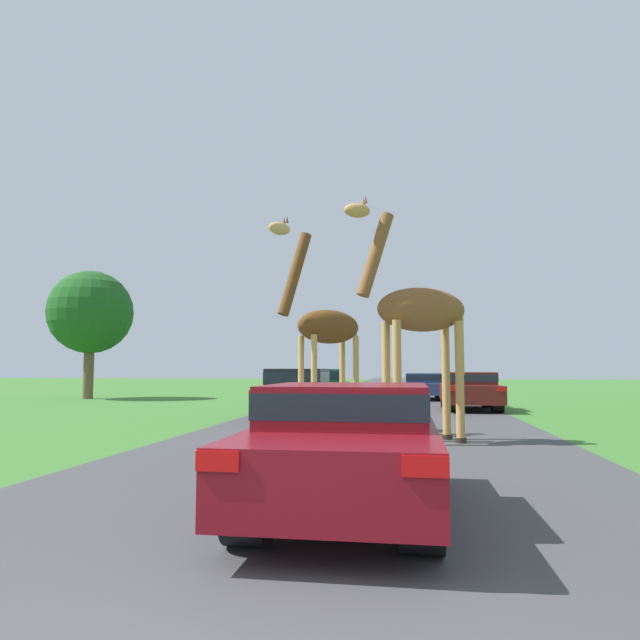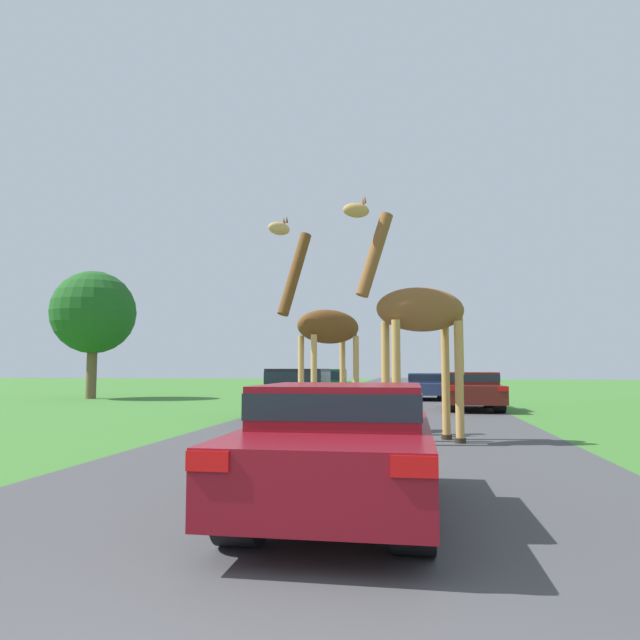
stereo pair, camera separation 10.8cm
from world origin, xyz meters
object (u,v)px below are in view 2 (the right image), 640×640
at_px(car_far_ahead, 325,385).
at_px(giraffe_near_road, 324,327).
at_px(car_queue_left, 426,385).
at_px(giraffe_companion, 417,317).
at_px(car_lead_maroon, 342,442).
at_px(car_verge_right, 299,392).
at_px(car_queue_right, 472,389).
at_px(tree_centre_back, 94,313).

bearing_deg(car_far_ahead, giraffe_near_road, -81.55).
distance_m(giraffe_near_road, car_queue_left, 15.26).
relative_size(giraffe_companion, car_queue_left, 1.28).
height_order(car_lead_maroon, car_verge_right, car_verge_right).
height_order(car_queue_right, tree_centre_back, tree_centre_back).
xyz_separation_m(giraffe_companion, car_queue_left, (0.55, 16.42, -1.89)).
xyz_separation_m(giraffe_near_road, car_queue_left, (2.74, 14.90, -1.81)).
bearing_deg(car_far_ahead, car_queue_left, 44.22).
height_order(giraffe_near_road, tree_centre_back, tree_centre_back).
xyz_separation_m(car_lead_maroon, tree_centre_back, (-15.13, 20.40, 3.57)).
bearing_deg(tree_centre_back, car_verge_right, -36.84).
bearing_deg(car_queue_left, giraffe_near_road, -100.43).
bearing_deg(giraffe_near_road, giraffe_companion, -168.34).
bearing_deg(giraffe_companion, car_verge_right, 11.74).
height_order(giraffe_near_road, giraffe_companion, giraffe_companion).
xyz_separation_m(giraffe_near_road, car_queue_right, (4.22, 8.08, -1.75)).
relative_size(giraffe_companion, car_queue_right, 1.19).
distance_m(car_queue_left, car_verge_right, 11.99).
distance_m(car_lead_maroon, car_verge_right, 11.40).
xyz_separation_m(car_queue_right, car_queue_left, (-1.47, 6.82, -0.05)).
bearing_deg(car_verge_right, car_far_ahead, 92.03).
bearing_deg(car_verge_right, car_lead_maroon, -76.37).
bearing_deg(car_queue_right, tree_centre_back, 164.88).
bearing_deg(car_queue_right, car_verge_right, -141.23).
relative_size(car_lead_maroon, car_verge_right, 0.93).
xyz_separation_m(car_lead_maroon, car_verge_right, (-2.69, 11.07, 0.06)).
relative_size(car_queue_right, tree_centre_back, 0.66).
bearing_deg(tree_centre_back, car_far_ahead, -10.51).
relative_size(giraffe_near_road, car_far_ahead, 1.15).
height_order(giraffe_near_road, car_far_ahead, giraffe_near_road).
xyz_separation_m(car_far_ahead, car_verge_right, (0.25, -7.06, 0.01)).
bearing_deg(car_far_ahead, tree_centre_back, 169.49).
distance_m(giraffe_near_road, car_far_ahead, 10.94).
bearing_deg(car_far_ahead, giraffe_companion, -72.81).
height_order(car_verge_right, tree_centre_back, tree_centre_back).
height_order(giraffe_companion, car_queue_left, giraffe_companion).
height_order(car_queue_right, car_verge_right, car_verge_right).
distance_m(giraffe_near_road, giraffe_companion, 2.67).
height_order(car_queue_right, car_queue_left, car_queue_right).
bearing_deg(giraffe_near_road, car_queue_right, -71.09).
bearing_deg(car_queue_right, car_queue_left, 102.20).
bearing_deg(giraffe_companion, car_lead_maroon, 149.25).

